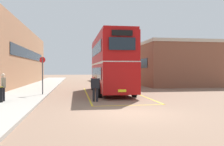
% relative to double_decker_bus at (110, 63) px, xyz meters
% --- Properties ---
extents(ground_plane, '(135.60, 135.60, 0.00)m').
position_rel_double_decker_bus_xyz_m(ground_plane, '(-0.46, 4.92, -2.51)').
color(ground_plane, '#846651').
extents(sidewalk_left, '(4.00, 57.60, 0.14)m').
position_rel_double_decker_bus_xyz_m(sidewalk_left, '(-6.96, 7.32, -2.44)').
color(sidewalk_left, '#A39E93').
rests_on(sidewalk_left, ground).
extents(brick_building_left, '(5.08, 25.99, 7.00)m').
position_rel_double_decker_bus_xyz_m(brick_building_left, '(-11.06, 11.82, 0.99)').
color(brick_building_left, '#AD7A56').
rests_on(brick_building_left, ground).
extents(depot_building_right, '(8.86, 16.72, 5.27)m').
position_rel_double_decker_bus_xyz_m(depot_building_right, '(9.41, 12.11, 0.13)').
color(depot_building_right, brown).
rests_on(depot_building_right, ground).
extents(double_decker_bus, '(2.83, 10.34, 4.75)m').
position_rel_double_decker_bus_xyz_m(double_decker_bus, '(0.00, 0.00, 0.00)').
color(double_decker_bus, black).
rests_on(double_decker_bus, ground).
extents(single_deck_bus, '(2.93, 8.43, 3.02)m').
position_rel_double_decker_bus_xyz_m(single_deck_bus, '(1.75, 21.04, -0.87)').
color(single_deck_bus, black).
rests_on(single_deck_bus, ground).
extents(pedestrian_boarding, '(0.56, 0.28, 1.67)m').
position_rel_double_decker_bus_xyz_m(pedestrian_boarding, '(-1.73, -5.29, -1.55)').
color(pedestrian_boarding, black).
rests_on(pedestrian_boarding, ground).
extents(pedestrian_waiting_near, '(0.35, 0.52, 1.61)m').
position_rel_double_decker_bus_xyz_m(pedestrian_waiting_near, '(-7.07, -5.26, -1.45)').
color(pedestrian_waiting_near, black).
rests_on(pedestrian_waiting_near, sidewalk_left).
extents(bus_stop_sign, '(0.44, 0.12, 2.76)m').
position_rel_double_decker_bus_xyz_m(bus_stop_sign, '(-5.33, -1.72, -0.72)').
color(bus_stop_sign, '#4C4C51').
rests_on(bus_stop_sign, sidewalk_left).
extents(bay_marking_yellow, '(4.20, 12.33, 0.01)m').
position_rel_double_decker_bus_xyz_m(bay_marking_yellow, '(-0.00, -1.92, -2.51)').
color(bay_marking_yellow, gold).
rests_on(bay_marking_yellow, ground).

